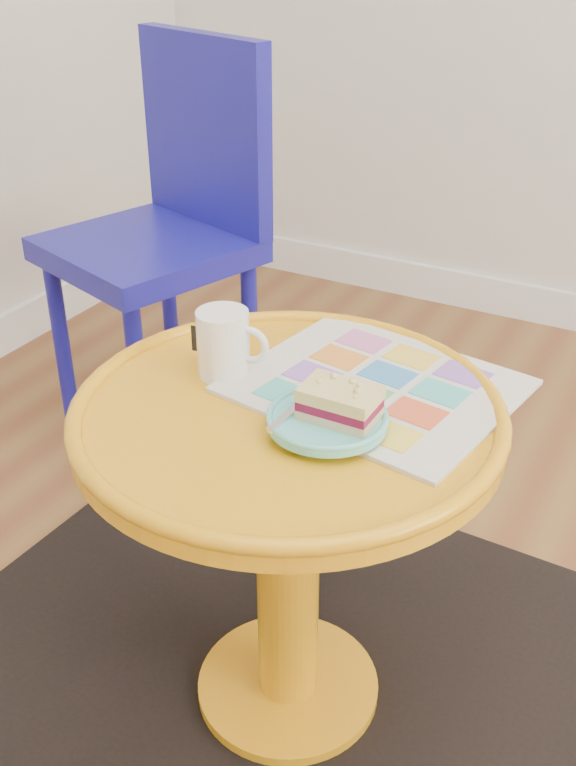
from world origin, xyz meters
The scene contains 9 objects.
room_walls centered at (-0.99, 0.99, 0.06)m, with size 4.00×4.00×4.00m.
rug centered at (-0.64, 0.31, 0.00)m, with size 1.30×1.10×0.01m, color black.
side_table centered at (-0.64, 0.31, 0.41)m, with size 0.60×0.60×0.57m.
chair centered at (-1.32, 0.99, 0.54)m, with size 0.52×0.52×0.94m.
newspaper centered at (-0.56, 0.42, 0.58)m, with size 0.38×0.32×0.01m, color silver.
mug centered at (-0.77, 0.35, 0.63)m, with size 0.11×0.08×0.10m.
plate centered at (-0.57, 0.28, 0.59)m, with size 0.16×0.16×0.02m.
cake_slice centered at (-0.55, 0.29, 0.62)m, with size 0.10×0.07×0.04m.
fork centered at (-0.61, 0.29, 0.60)m, with size 0.02×0.14×0.00m.
Camera 1 is at (-0.16, -0.58, 1.19)m, focal length 40.00 mm.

